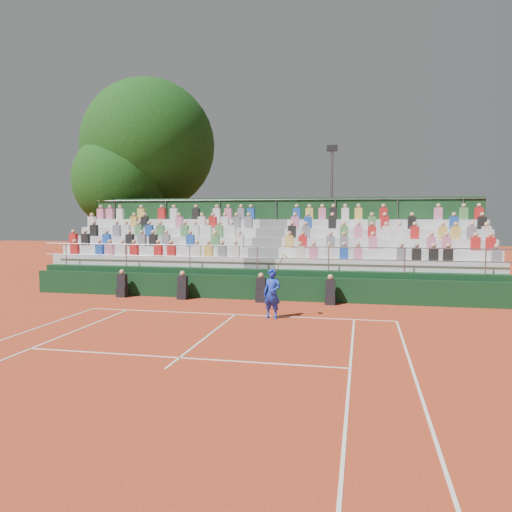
% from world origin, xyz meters
% --- Properties ---
extents(ground, '(90.00, 90.00, 0.00)m').
position_xyz_m(ground, '(0.00, 0.00, 0.00)').
color(ground, '#BA3F1F').
rests_on(ground, ground).
extents(court_markings, '(11.04, 23.83, 0.01)m').
position_xyz_m(court_markings, '(-0.00, -11.06, 0.01)').
color(court_markings, white).
rests_on(court_markings, ground).
extents(courtside_wall, '(20.00, 0.15, 1.00)m').
position_xyz_m(courtside_wall, '(0.00, 3.20, 0.50)').
color(courtside_wall, black).
rests_on(courtside_wall, ground).
extents(line_officials, '(9.26, 0.40, 1.19)m').
position_xyz_m(line_officials, '(-1.30, 2.75, 0.48)').
color(line_officials, black).
rests_on(line_officials, ground).
extents(grandstand, '(20.00, 5.20, 4.40)m').
position_xyz_m(grandstand, '(-0.00, 6.44, 1.09)').
color(grandstand, black).
rests_on(grandstand, ground).
extents(tennis_player, '(0.88, 0.54, 2.22)m').
position_xyz_m(tennis_player, '(1.37, -0.33, 0.85)').
color(tennis_player, '#1934C2').
rests_on(tennis_player, ground).
extents(tree_west, '(5.93, 5.93, 8.58)m').
position_xyz_m(tree_west, '(-9.78, 11.06, 5.60)').
color(tree_west, '#342113').
rests_on(tree_west, ground).
extents(tree_east, '(8.18, 8.18, 11.90)m').
position_xyz_m(tree_east, '(-8.74, 12.48, 7.80)').
color(tree_east, '#342113').
rests_on(tree_east, ground).
extents(floodlight_mast, '(0.60, 0.25, 7.51)m').
position_xyz_m(floodlight_mast, '(2.57, 12.32, 4.42)').
color(floodlight_mast, gray).
rests_on(floodlight_mast, ground).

